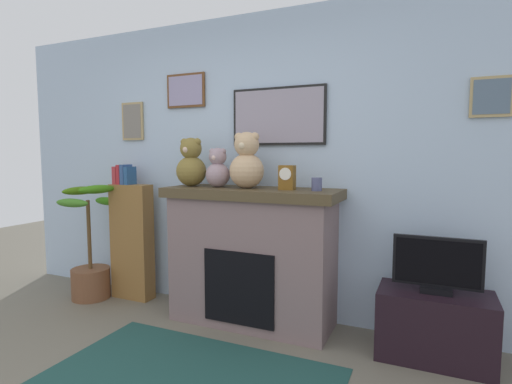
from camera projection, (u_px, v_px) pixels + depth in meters
name	position (u px, v px, depth m)	size (l,w,h in m)	color
back_wall	(249.00, 165.00, 3.58)	(5.20, 0.15, 2.60)	silver
fireplace	(252.00, 255.00, 3.30)	(1.44, 0.56, 1.13)	slate
bookshelf	(132.00, 238.00, 3.87)	(0.41, 0.16, 1.30)	olive
potted_plant	(91.00, 263.00, 3.88)	(0.50, 0.55, 1.12)	brown
tv_stand	(434.00, 326.00, 2.72)	(0.74, 0.40, 0.47)	black
television	(437.00, 266.00, 2.68)	(0.57, 0.14, 0.38)	black
area_rug	(191.00, 378.00, 2.51)	(1.83, 1.03, 0.01)	#1E4641
candle_jar	(317.00, 184.00, 3.00)	(0.08, 0.08, 0.10)	#4C517A
mantel_clock	(287.00, 177.00, 3.09)	(0.12, 0.09, 0.19)	brown
teddy_bear_tan	(191.00, 164.00, 3.44)	(0.26, 0.26, 0.42)	olive
teddy_bear_grey	(218.00, 170.00, 3.34)	(0.20, 0.20, 0.33)	#A28995
teddy_bear_cream	(247.00, 163.00, 3.22)	(0.28, 0.28, 0.45)	tan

